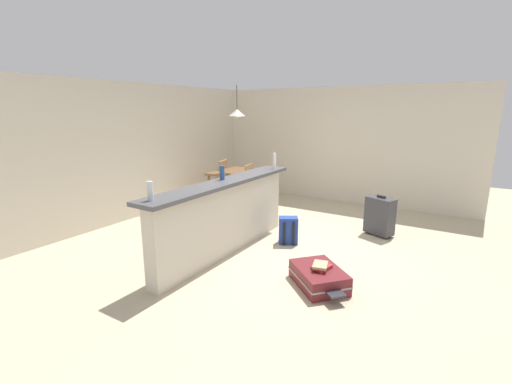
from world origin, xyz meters
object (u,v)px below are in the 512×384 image
(dining_chair_far_side, at_px, (219,179))
(bottle_white, at_px, (274,161))
(bottle_blue, at_px, (222,173))
(dining_chair_near_partition, at_px, (253,185))
(suitcase_upright_charcoal, at_px, (380,216))
(suitcase_flat_maroon, at_px, (319,277))
(book_stack, at_px, (321,266))
(pendant_lamp, at_px, (237,113))
(backpack_blue, at_px, (288,231))
(bottle_clear, at_px, (150,191))
(dining_table, at_px, (236,175))

(dining_chair_far_side, bearing_deg, bottle_white, -117.53)
(bottle_blue, height_order, dining_chair_near_partition, bottle_blue)
(suitcase_upright_charcoal, bearing_deg, dining_chair_near_partition, 84.91)
(suitcase_flat_maroon, height_order, book_stack, book_stack)
(pendant_lamp, bearing_deg, book_stack, -130.76)
(dining_chair_near_partition, height_order, suitcase_upright_charcoal, dining_chair_near_partition)
(pendant_lamp, xyz_separation_m, suitcase_upright_charcoal, (-0.34, -3.04, -1.63))
(bottle_blue, bearing_deg, bottle_white, -8.15)
(bottle_blue, xyz_separation_m, suitcase_upright_charcoal, (1.85, -1.79, -0.83))
(backpack_blue, xyz_separation_m, book_stack, (-1.02, -0.93, 0.05))
(pendant_lamp, relative_size, backpack_blue, 1.57)
(pendant_lamp, bearing_deg, suitcase_upright_charcoal, -96.38)
(dining_chair_far_side, height_order, suitcase_upright_charcoal, dining_chair_far_side)
(bottle_clear, bearing_deg, backpack_blue, -16.96)
(dining_table, height_order, book_stack, dining_table)
(bottle_clear, xyz_separation_m, suitcase_flat_maroon, (1.06, -1.55, -1.05))
(pendant_lamp, distance_m, suitcase_upright_charcoal, 3.46)
(book_stack, bearing_deg, suitcase_upright_charcoal, -4.54)
(bottle_white, relative_size, pendant_lamp, 0.40)
(dining_chair_far_side, relative_size, suitcase_upright_charcoal, 1.39)
(dining_chair_near_partition, height_order, backpack_blue, dining_chair_near_partition)
(bottle_clear, distance_m, book_stack, 2.10)
(dining_chair_far_side, xyz_separation_m, pendant_lamp, (-0.03, -0.52, 1.44))
(dining_table, height_order, dining_chair_near_partition, dining_chair_near_partition)
(bottle_blue, bearing_deg, pendant_lamp, 29.78)
(suitcase_upright_charcoal, height_order, book_stack, suitcase_upright_charcoal)
(pendant_lamp, bearing_deg, bottle_clear, -159.76)
(dining_table, relative_size, backpack_blue, 2.62)
(pendant_lamp, distance_m, book_stack, 4.15)
(suitcase_flat_maroon, height_order, backpack_blue, backpack_blue)
(dining_chair_far_side, bearing_deg, bottle_clear, -152.88)
(dining_chair_far_side, bearing_deg, suitcase_flat_maroon, -126.60)
(suitcase_flat_maroon, relative_size, suitcase_upright_charcoal, 1.26)
(suitcase_upright_charcoal, bearing_deg, dining_chair_far_side, 84.07)
(bottle_clear, distance_m, suitcase_upright_charcoal, 3.73)
(suitcase_flat_maroon, bearing_deg, bottle_blue, 80.01)
(suitcase_upright_charcoal, bearing_deg, pendant_lamp, 83.62)
(bottle_clear, relative_size, backpack_blue, 0.51)
(suitcase_upright_charcoal, distance_m, book_stack, 2.14)
(suitcase_flat_maroon, bearing_deg, dining_table, 49.63)
(bottle_clear, distance_m, dining_table, 3.79)
(bottle_white, distance_m, pendant_lamp, 1.90)
(bottle_white, xyz_separation_m, suitcase_flat_maroon, (-1.49, -1.42, -1.08))
(dining_chair_near_partition, bearing_deg, suitcase_upright_charcoal, -95.09)
(pendant_lamp, bearing_deg, suitcase_flat_maroon, -130.96)
(dining_chair_near_partition, distance_m, suitcase_flat_maroon, 3.38)
(bottle_clear, xyz_separation_m, book_stack, (1.06, -1.57, -0.91))
(bottle_clear, relative_size, suitcase_flat_maroon, 0.25)
(dining_chair_near_partition, height_order, pendant_lamp, pendant_lamp)
(dining_chair_far_side, bearing_deg, dining_table, -95.95)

